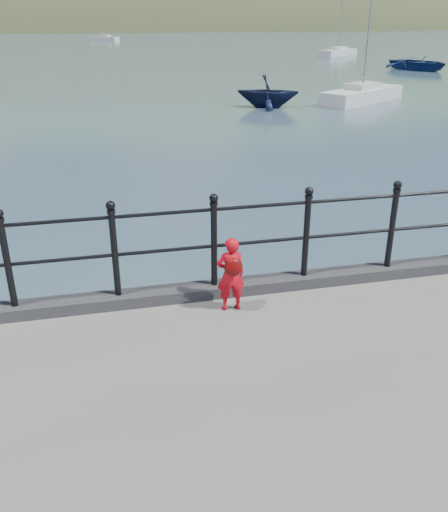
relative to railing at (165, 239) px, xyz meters
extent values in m
plane|color=#2D4251|center=(0.00, 0.15, -1.82)|extent=(600.00, 600.00, 0.00)
cube|color=#28282B|center=(0.00, 0.00, -0.75)|extent=(60.00, 0.30, 0.15)
cylinder|color=black|center=(0.00, 0.00, -0.15)|extent=(18.00, 0.04, 0.04)
cylinder|color=black|center=(0.00, 0.00, 0.32)|extent=(18.00, 0.04, 0.04)
cylinder|color=black|center=(-1.80, 0.00, -0.15)|extent=(0.08, 0.08, 1.05)
cylinder|color=black|center=(-0.60, 0.00, -0.15)|extent=(0.08, 0.08, 1.05)
sphere|color=black|center=(-0.60, 0.00, 0.47)|extent=(0.11, 0.11, 0.11)
cylinder|color=black|center=(0.60, 0.00, -0.15)|extent=(0.08, 0.08, 1.05)
sphere|color=black|center=(0.60, 0.00, 0.47)|extent=(0.11, 0.11, 0.11)
cylinder|color=black|center=(1.80, 0.00, -0.15)|extent=(0.08, 0.08, 1.05)
sphere|color=black|center=(1.80, 0.00, 0.47)|extent=(0.11, 0.11, 0.11)
cylinder|color=black|center=(3.00, 0.00, -0.15)|extent=(0.08, 0.08, 1.05)
sphere|color=black|center=(3.00, 0.00, 0.47)|extent=(0.11, 0.11, 0.11)
ellipsoid|color=#333A21|center=(20.00, 195.15, -17.22)|extent=(400.00, 100.00, 88.00)
ellipsoid|color=#387026|center=(60.00, 255.15, -29.12)|extent=(600.00, 180.00, 156.00)
cube|color=silver|center=(-12.00, 181.15, 1.18)|extent=(9.00, 6.00, 6.00)
cube|color=#4C4744|center=(-12.00, 181.15, 5.18)|extent=(9.50, 6.50, 2.00)
cube|color=silver|center=(18.00, 181.15, 1.18)|extent=(9.00, 6.00, 6.00)
cube|color=#4C4744|center=(18.00, 181.15, 5.18)|extent=(9.50, 6.50, 2.00)
cube|color=silver|center=(45.00, 181.15, 1.18)|extent=(9.00, 6.00, 6.00)
cube|color=#4C4744|center=(45.00, 181.15, 5.18)|extent=(9.50, 6.50, 2.00)
imported|color=red|center=(0.71, -0.40, -0.36)|extent=(0.34, 0.22, 0.93)
ellipsoid|color=#BA0706|center=(0.71, -0.53, -0.21)|extent=(0.22, 0.11, 0.23)
imported|color=navy|center=(26.43, 37.46, -1.26)|extent=(5.36, 6.39, 1.13)
imported|color=black|center=(7.85, 20.83, -1.03)|extent=(3.78, 3.54, 1.60)
cube|color=silver|center=(2.31, 102.38, -1.57)|extent=(5.25, 4.66, 0.90)
cube|color=beige|center=(2.31, 102.38, -1.07)|extent=(2.20, 2.08, 0.50)
cylinder|color=#A5A5A8|center=(2.31, 102.38, 2.49)|extent=(0.10, 0.10, 7.24)
cylinder|color=#A5A5A8|center=(2.31, 102.38, -0.52)|extent=(1.94, 1.57, 0.06)
cube|color=silver|center=(27.13, 55.49, -1.57)|extent=(5.96, 5.09, 0.90)
cube|color=beige|center=(27.13, 55.49, -1.07)|extent=(2.44, 2.25, 0.50)
cylinder|color=#A5A5A8|center=(27.13, 55.49, 2.86)|extent=(0.10, 0.10, 7.98)
cylinder|color=#A5A5A8|center=(27.13, 55.49, -0.52)|extent=(2.26, 1.73, 0.06)
cube|color=silver|center=(13.32, 21.44, -1.57)|extent=(5.81, 4.58, 0.90)
cube|color=beige|center=(13.32, 21.44, -1.07)|extent=(2.35, 2.08, 0.50)
cylinder|color=#A5A5A8|center=(13.32, 21.44, 2.50)|extent=(0.10, 0.10, 7.24)
cylinder|color=#A5A5A8|center=(13.32, 21.44, -0.52)|extent=(2.25, 1.50, 0.06)
camera|label=1|loc=(-0.67, -5.99, 2.44)|focal=38.00mm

